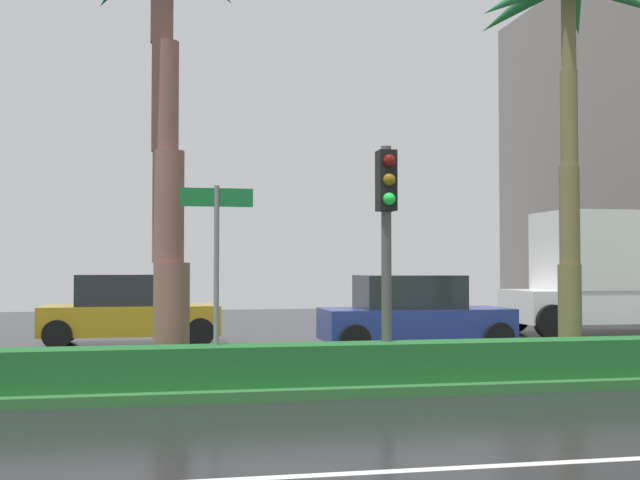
{
  "coord_description": "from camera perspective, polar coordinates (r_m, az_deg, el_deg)",
  "views": [
    {
      "loc": [
        -0.47,
        -5.22,
        1.93
      ],
      "look_at": [
        2.49,
        9.71,
        2.43
      ],
      "focal_mm": 44.43,
      "sensor_mm": 36.0,
      "label": 1
    }
  ],
  "objects": [
    {
      "name": "car_in_traffic_second",
      "position": [
        20.22,
        -13.55,
        -4.97
      ],
      "size": [
        4.3,
        2.02,
        1.72
      ],
      "color": "#B28C1E",
      "rests_on": "ground_plane"
    },
    {
      "name": "palm_tree_centre",
      "position": [
        16.1,
        17.5,
        14.58
      ],
      "size": [
        3.87,
        3.64,
        7.79
      ],
      "color": "brown",
      "rests_on": "median_strip"
    },
    {
      "name": "box_truck_lead",
      "position": [
        24.08,
        20.59,
        -2.68
      ],
      "size": [
        6.4,
        2.64,
        3.46
      ],
      "color": "white",
      "rests_on": "ground_plane"
    },
    {
      "name": "median_strip",
      "position": [
        13.36,
        -9.22,
        -9.85
      ],
      "size": [
        85.5,
        4.0,
        0.15
      ],
      "primitive_type": "cube",
      "color": "#2D6B33",
      "rests_on": "ground_plane"
    },
    {
      "name": "car_in_traffic_third",
      "position": [
        18.38,
        6.73,
        -5.32
      ],
      "size": [
        4.3,
        2.02,
        1.72
      ],
      "color": "navy",
      "rests_on": "ground_plane"
    },
    {
      "name": "street_name_sign",
      "position": [
        12.04,
        -7.47,
        -1.17
      ],
      "size": [
        1.1,
        0.08,
        3.0
      ],
      "color": "slate",
      "rests_on": "median_strip"
    },
    {
      "name": "ground_plane",
      "position": [
        14.36,
        -9.37,
        -9.79
      ],
      "size": [
        90.0,
        42.0,
        0.1
      ],
      "primitive_type": "cube",
      "color": "black"
    },
    {
      "name": "traffic_signal_median_right",
      "position": [
        12.53,
        4.82,
        1.57
      ],
      "size": [
        0.28,
        0.43,
        3.68
      ],
      "color": "#4C4C47",
      "rests_on": "median_strip"
    },
    {
      "name": "palm_tree_centre_left",
      "position": [
        14.04,
        -11.17,
        16.09
      ],
      "size": [
        3.82,
        3.8,
        7.9
      ],
      "color": "brown",
      "rests_on": "median_strip"
    },
    {
      "name": "median_hedge",
      "position": [
        11.92,
        -8.98,
        -9.0
      ],
      "size": [
        76.5,
        0.7,
        0.6
      ],
      "color": "#1E6028",
      "rests_on": "median_strip"
    }
  ]
}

